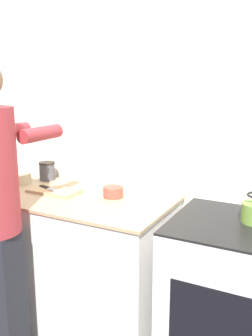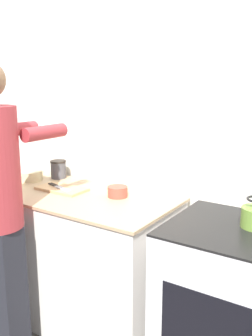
{
  "view_description": "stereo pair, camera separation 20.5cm",
  "coord_description": "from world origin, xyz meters",
  "views": [
    {
      "loc": [
        1.04,
        -1.55,
        1.6
      ],
      "look_at": [
        0.12,
        0.23,
        1.13
      ],
      "focal_mm": 40.0,
      "sensor_mm": 36.0,
      "label": 1
    },
    {
      "loc": [
        1.22,
        -1.44,
        1.6
      ],
      "look_at": [
        0.12,
        0.23,
        1.13
      ],
      "focal_mm": 40.0,
      "sensor_mm": 36.0,
      "label": 2
    }
  ],
  "objects": [
    {
      "name": "wall_back",
      "position": [
        0.0,
        0.71,
        1.3
      ],
      "size": [
        8.0,
        0.05,
        2.6
      ],
      "color": "silver",
      "rests_on": "ground_plane"
    },
    {
      "name": "counter",
      "position": [
        -0.35,
        0.32,
        0.44
      ],
      "size": [
        1.34,
        0.67,
        0.88
      ],
      "color": "silver",
      "rests_on": "ground_plane"
    },
    {
      "name": "oven",
      "position": [
        0.7,
        0.32,
        0.44
      ],
      "size": [
        0.63,
        0.63,
        0.89
      ],
      "color": "silver",
      "rests_on": "ground_plane"
    },
    {
      "name": "cutting_board",
      "position": [
        -0.47,
        0.33,
        0.89
      ],
      "size": [
        0.34,
        0.18,
        0.02
      ],
      "color": "tan",
      "rests_on": "counter"
    },
    {
      "name": "knife",
      "position": [
        -0.5,
        0.33,
        0.91
      ],
      "size": [
        0.24,
        0.1,
        0.01
      ],
      "rotation": [
        0.0,
        0.0,
        -0.29
      ],
      "color": "silver",
      "rests_on": "cutting_board"
    },
    {
      "name": "bowl_prep",
      "position": [
        -0.85,
        0.4,
        0.92
      ],
      "size": [
        0.18,
        0.18,
        0.07
      ],
      "color": "#C6B789",
      "rests_on": "counter"
    },
    {
      "name": "bowl_mixing",
      "position": [
        -0.08,
        0.42,
        0.92
      ],
      "size": [
        0.13,
        0.13,
        0.07
      ],
      "color": "#9E4738",
      "rests_on": "counter"
    },
    {
      "name": "canister_jar",
      "position": [
        -0.72,
        0.56,
        0.95
      ],
      "size": [
        0.12,
        0.12,
        0.13
      ],
      "color": "#4C4C51",
      "rests_on": "counter"
    }
  ]
}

